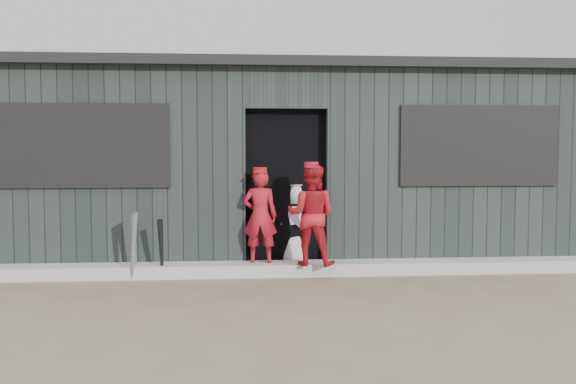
{
  "coord_description": "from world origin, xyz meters",
  "views": [
    {
      "loc": [
        -0.61,
        -5.76,
        1.53
      ],
      "look_at": [
        0.0,
        1.8,
        1.0
      ],
      "focal_mm": 40.0,
      "sensor_mm": 36.0,
      "label": 1
    }
  ],
  "objects": [
    {
      "name": "player_red_right",
      "position": [
        0.26,
        1.64,
        0.74
      ],
      "size": [
        0.68,
        0.59,
        1.19
      ],
      "primitive_type": "imported",
      "rotation": [
        0.0,
        0.0,
        2.86
      ],
      "color": "#B3161F",
      "rests_on": "curb"
    },
    {
      "name": "player_red_left",
      "position": [
        -0.33,
        1.86,
        0.71
      ],
      "size": [
        0.43,
        0.3,
        1.12
      ],
      "primitive_type": "imported",
      "rotation": [
        0.0,
        0.0,
        3.06
      ],
      "color": "maroon",
      "rests_on": "curb"
    },
    {
      "name": "ground",
      "position": [
        0.0,
        0.0,
        0.0
      ],
      "size": [
        80.0,
        80.0,
        0.0
      ],
      "primitive_type": "plane",
      "color": "brown",
      "rests_on": "ground"
    },
    {
      "name": "bat_left",
      "position": [
        -1.78,
        1.57,
        0.4
      ],
      "size": [
        0.17,
        0.27,
        0.8
      ],
      "primitive_type": "cone",
      "rotation": [
        0.24,
        0.0,
        0.42
      ],
      "color": "gray",
      "rests_on": "ground"
    },
    {
      "name": "bat_mid",
      "position": [
        -1.8,
        1.73,
        0.38
      ],
      "size": [
        0.07,
        0.22,
        0.77
      ],
      "primitive_type": "cone",
      "rotation": [
        0.2,
        0.0,
        0.03
      ],
      "color": "gray",
      "rests_on": "ground"
    },
    {
      "name": "dugout",
      "position": [
        0.0,
        3.5,
        1.29
      ],
      "size": [
        8.3,
        3.3,
        2.62
      ],
      "color": "black",
      "rests_on": "ground"
    },
    {
      "name": "player_grey_back",
      "position": [
        0.13,
        2.26,
        0.55
      ],
      "size": [
        0.62,
        0.52,
        1.09
      ],
      "primitive_type": "imported",
      "rotation": [
        0.0,
        0.0,
        3.53
      ],
      "color": "silver",
      "rests_on": "ground"
    },
    {
      "name": "curb",
      "position": [
        0.0,
        1.82,
        0.07
      ],
      "size": [
        8.0,
        0.36,
        0.15
      ],
      "primitive_type": "cube",
      "color": "#A0A09B",
      "rests_on": "ground"
    },
    {
      "name": "bat_right",
      "position": [
        -1.48,
        1.69,
        0.35
      ],
      "size": [
        0.07,
        0.23,
        0.71
      ],
      "primitive_type": "cone",
      "rotation": [
        0.24,
        0.0,
        -0.02
      ],
      "color": "black",
      "rests_on": "ground"
    }
  ]
}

